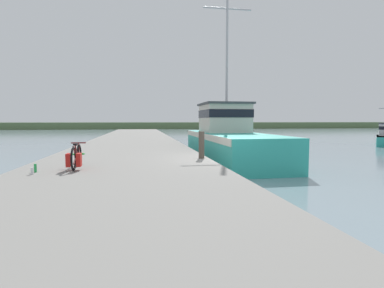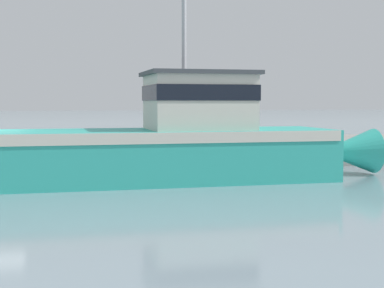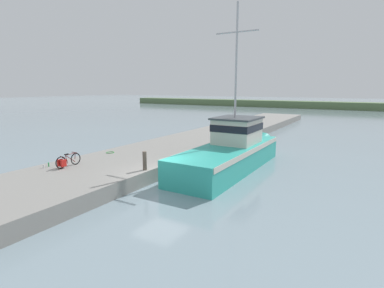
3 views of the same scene
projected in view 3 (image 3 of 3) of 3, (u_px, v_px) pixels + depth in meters
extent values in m
plane|color=gray|center=(160.00, 187.00, 15.98)|extent=(320.00, 320.00, 0.00)
cube|color=gray|center=(108.00, 170.00, 17.87)|extent=(6.29, 80.00, 0.81)
cube|color=teal|center=(228.00, 158.00, 19.31)|extent=(3.17, 10.77, 1.55)
cone|color=teal|center=(260.00, 143.00, 24.67)|extent=(1.47, 1.94, 1.47)
cube|color=beige|center=(229.00, 149.00, 19.20)|extent=(3.24, 10.55, 0.31)
cube|color=beige|center=(237.00, 131.00, 20.15)|extent=(2.53, 3.01, 1.64)
cube|color=black|center=(237.00, 127.00, 20.10)|extent=(2.58, 3.07, 0.46)
cube|color=#3D4247|center=(237.00, 118.00, 19.99)|extent=(2.74, 3.25, 0.12)
cylinder|color=#B2B2B7|center=(236.00, 62.00, 18.94)|extent=(0.14, 0.14, 7.14)
cylinder|color=#B2B2B7|center=(237.00, 32.00, 18.61)|extent=(2.85, 0.10, 0.10)
torus|color=black|center=(61.00, 163.00, 16.62)|extent=(0.08, 0.69, 0.69)
torus|color=black|center=(76.00, 159.00, 17.49)|extent=(0.08, 0.69, 0.69)
cylinder|color=maroon|center=(64.00, 163.00, 16.78)|extent=(0.05, 0.34, 0.19)
cylinder|color=maroon|center=(66.00, 159.00, 16.93)|extent=(0.04, 0.14, 0.52)
cylinder|color=maroon|center=(64.00, 159.00, 16.77)|extent=(0.05, 0.45, 0.39)
cylinder|color=maroon|center=(70.00, 159.00, 17.15)|extent=(0.06, 0.64, 0.53)
cylinder|color=maroon|center=(71.00, 154.00, 17.15)|extent=(0.06, 0.52, 0.05)
cylinder|color=maroon|center=(75.00, 156.00, 17.43)|extent=(0.04, 0.10, 0.35)
cylinder|color=maroon|center=(74.00, 152.00, 17.36)|extent=(0.44, 0.06, 0.04)
cube|color=black|center=(66.00, 154.00, 16.89)|extent=(0.11, 0.24, 0.05)
cube|color=red|center=(60.00, 163.00, 16.74)|extent=(0.13, 0.32, 0.38)
cube|color=red|center=(63.00, 163.00, 16.60)|extent=(0.13, 0.32, 0.38)
cylinder|color=#51473D|center=(145.00, 161.00, 16.30)|extent=(0.22, 0.22, 1.03)
torus|color=green|center=(110.00, 152.00, 20.72)|extent=(0.54, 0.54, 0.04)
cylinder|color=silver|center=(44.00, 166.00, 16.80)|extent=(0.07, 0.07, 0.19)
cylinder|color=green|center=(49.00, 164.00, 17.08)|extent=(0.07, 0.07, 0.24)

